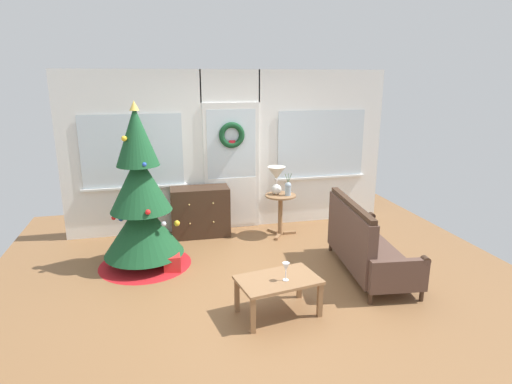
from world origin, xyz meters
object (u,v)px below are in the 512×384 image
object	(u,v)px
settee_sofa	(364,245)
flower_vase	(288,188)
dresser_cabinet	(200,212)
side_table	(280,206)
gift_box	(172,263)
wine_glass	(286,268)
christmas_tree	(141,206)
table_lamp	(276,177)
coffee_table	(278,284)

from	to	relation	value
settee_sofa	flower_vase	xyz separation A→B (m)	(-0.54, 1.50, 0.40)
dresser_cabinet	side_table	size ratio (longest dim) A/B	1.37
gift_box	wine_glass	bearing A→B (deg)	-50.74
christmas_tree	dresser_cabinet	size ratio (longest dim) A/B	2.38
christmas_tree	flower_vase	distance (m)	2.26
table_lamp	wine_glass	distance (m)	2.44
side_table	wine_glass	bearing A→B (deg)	-105.17
table_lamp	coffee_table	distance (m)	2.45
dresser_cabinet	wine_glass	world-z (taller)	dresser_cabinet
coffee_table	wine_glass	size ratio (longest dim) A/B	4.71
settee_sofa	gift_box	distance (m)	2.47
settee_sofa	table_lamp	bearing A→B (deg)	113.59
flower_vase	gift_box	bearing A→B (deg)	-154.39
side_table	flower_vase	bearing A→B (deg)	-30.96
coffee_table	table_lamp	bearing A→B (deg)	74.64
christmas_tree	flower_vase	size ratio (longest dim) A/B	6.17
dresser_cabinet	settee_sofa	bearing A→B (deg)	-44.53
settee_sofa	wine_glass	xyz separation A→B (m)	(-1.26, -0.74, 0.17)
settee_sofa	wine_glass	world-z (taller)	settee_sofa
christmas_tree	settee_sofa	size ratio (longest dim) A/B	1.26
coffee_table	wine_glass	bearing A→B (deg)	-39.07
wine_glass	gift_box	distance (m)	1.81
wine_glass	coffee_table	bearing A→B (deg)	140.93
side_table	table_lamp	distance (m)	0.48
christmas_tree	side_table	xyz separation A→B (m)	(2.08, 0.65, -0.35)
coffee_table	dresser_cabinet	bearing A→B (deg)	102.07
coffee_table	wine_glass	distance (m)	0.22
settee_sofa	side_table	bearing A→B (deg)	112.27
side_table	table_lamp	size ratio (longest dim) A/B	1.50
christmas_tree	flower_vase	xyz separation A→B (m)	(2.18, 0.59, -0.04)
christmas_tree	dresser_cabinet	bearing A→B (deg)	47.49
settee_sofa	table_lamp	world-z (taller)	table_lamp
dresser_cabinet	side_table	bearing A→B (deg)	-12.72
dresser_cabinet	flower_vase	distance (m)	1.42
wine_glass	side_table	bearing A→B (deg)	74.83
dresser_cabinet	coffee_table	xyz separation A→B (m)	(0.54, -2.53, -0.04)
coffee_table	gift_box	size ratio (longest dim) A/B	4.27
dresser_cabinet	table_lamp	bearing A→B (deg)	-11.48
flower_vase	wine_glass	xyz separation A→B (m)	(-0.72, -2.24, -0.23)
table_lamp	flower_vase	xyz separation A→B (m)	(0.16, -0.10, -0.17)
dresser_cabinet	settee_sofa	distance (m)	2.62
side_table	table_lamp	xyz separation A→B (m)	(-0.06, 0.04, 0.47)
christmas_tree	table_lamp	size ratio (longest dim) A/B	4.91
flower_vase	christmas_tree	bearing A→B (deg)	-164.87
coffee_table	christmas_tree	bearing A→B (deg)	130.97
side_table	flower_vase	distance (m)	0.33
dresser_cabinet	flower_vase	bearing A→B (deg)	-14.25
christmas_tree	table_lamp	world-z (taller)	christmas_tree
dresser_cabinet	gift_box	world-z (taller)	dresser_cabinet
side_table	flower_vase	xyz separation A→B (m)	(0.10, -0.06, 0.31)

